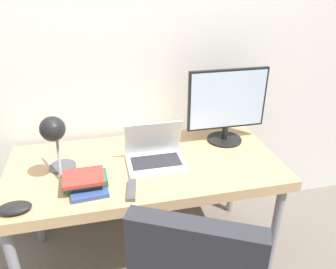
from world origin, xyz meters
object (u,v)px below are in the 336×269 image
object	(u,v)px
monitor	(227,104)
book_stack	(86,182)
game_controller	(15,208)
desk_lamp	(54,136)
laptop	(155,154)

from	to	relation	value
monitor	book_stack	xyz separation A→B (m)	(-0.85, -0.33, -0.21)
game_controller	monitor	bearing A→B (deg)	20.69
desk_lamp	book_stack	world-z (taller)	desk_lamp
monitor	book_stack	distance (m)	0.94
monitor	game_controller	bearing A→B (deg)	-159.31
monitor	game_controller	distance (m)	1.26
monitor	desk_lamp	distance (m)	1.00
game_controller	book_stack	bearing A→B (deg)	19.56
desk_lamp	book_stack	xyz separation A→B (m)	(0.12, -0.11, -0.21)
monitor	book_stack	world-z (taller)	monitor
book_stack	game_controller	bearing A→B (deg)	-160.44
laptop	book_stack	size ratio (longest dim) A/B	1.46
book_stack	game_controller	xyz separation A→B (m)	(-0.31, -0.11, -0.02)
laptop	monitor	xyz separation A→B (m)	(0.48, 0.16, 0.19)
game_controller	laptop	bearing A→B (deg)	21.85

